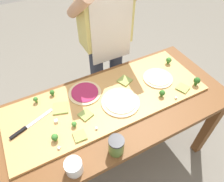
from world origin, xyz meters
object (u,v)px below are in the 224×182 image
at_px(pizza_slice_near_left, 80,136).
at_px(pizza_slice_near_right, 125,81).
at_px(cheese_crumble_a, 97,128).
at_px(broccoli_floret_back_right, 162,93).
at_px(broccoli_floret_front_mid, 74,124).
at_px(cheese_crumble_b, 59,148).
at_px(flour_cup, 74,167).
at_px(broccoli_floret_back_mid, 197,81).
at_px(broccoli_floret_front_left, 52,93).
at_px(pizza_whole_cheese_artichoke, 121,102).
at_px(sauce_jar, 116,146).
at_px(chefs_knife, 26,128).
at_px(pizza_whole_beet_magenta, 85,93).
at_px(broccoli_floret_center_left, 169,60).
at_px(pizza_slice_far_right, 183,88).
at_px(broccoli_floret_center_right, 55,137).
at_px(pizza_whole_white_garlic, 158,78).
at_px(pizza_slice_far_left, 86,115).
at_px(cheese_crumble_c, 176,98).
at_px(cheese_crumble_d, 56,121).
at_px(cook_center, 106,32).
at_px(pizza_slice_center, 61,108).
at_px(broccoli_floret_back_left, 36,99).
at_px(prep_table, 116,114).

height_order(pizza_slice_near_left, pizza_slice_near_right, same).
distance_m(pizza_slice_near_left, cheese_crumble_a, 0.11).
xyz_separation_m(broccoli_floret_back_right, broccoli_floret_front_mid, (-0.63, 0.05, -0.01)).
relative_size(cheese_crumble_b, flour_cup, 0.15).
relative_size(broccoli_floret_back_mid, broccoli_floret_front_left, 1.49).
height_order(broccoli_floret_front_mid, broccoli_floret_front_left, broccoli_floret_front_left).
relative_size(pizza_whole_cheese_artichoke, cheese_crumble_b, 18.07).
relative_size(broccoli_floret_back_mid, sauce_jar, 0.58).
height_order(chefs_knife, flour_cup, flour_cup).
xyz_separation_m(pizza_whole_beet_magenta, sauce_jar, (-0.01, -0.48, 0.03)).
bearing_deg(broccoli_floret_center_left, flour_cup, -154.84).
xyz_separation_m(pizza_slice_far_right, broccoli_floret_center_right, (-0.95, 0.02, 0.03)).
height_order(pizza_slice_near_right, broccoli_floret_center_left, broccoli_floret_center_left).
xyz_separation_m(pizza_whole_white_garlic, pizza_slice_far_left, (-0.62, -0.06, -0.00)).
bearing_deg(cheese_crumble_a, broccoli_floret_back_mid, 0.45).
height_order(pizza_whole_white_garlic, sauce_jar, sauce_jar).
relative_size(pizza_whole_beet_magenta, broccoli_floret_back_right, 4.32).
distance_m(broccoli_floret_center_right, broccoli_floret_front_mid, 0.14).
relative_size(pizza_slice_far_left, cheese_crumble_c, 5.31).
distance_m(pizza_whole_cheese_artichoke, pizza_slice_near_right, 0.21).
xyz_separation_m(cheese_crumble_d, cook_center, (0.61, 0.50, 0.20)).
bearing_deg(pizza_slice_far_right, pizza_slice_near_right, 141.64).
bearing_deg(sauce_jar, cook_center, 66.65).
bearing_deg(pizza_slice_near_left, pizza_slice_far_left, 54.44).
relative_size(pizza_slice_near_right, pizza_slice_center, 0.90).
bearing_deg(cheese_crumble_d, sauce_jar, -54.11).
bearing_deg(broccoli_floret_back_left, pizza_slice_far_right, -20.72).
distance_m(pizza_whole_white_garlic, cook_center, 0.55).
bearing_deg(prep_table, cheese_crumble_c, -22.74).
distance_m(pizza_slice_near_left, broccoli_floret_back_right, 0.63).
relative_size(pizza_slice_far_right, cheese_crumble_b, 5.45).
bearing_deg(chefs_knife, broccoli_floret_front_mid, -25.14).
bearing_deg(cook_center, cheese_crumble_d, -140.42).
bearing_deg(broccoli_floret_back_left, cheese_crumble_a, -54.78).
xyz_separation_m(cheese_crumble_a, sauce_jar, (0.04, -0.17, 0.03)).
bearing_deg(cheese_crumble_a, broccoli_floret_back_left, 125.22).
height_order(chefs_knife, pizza_slice_far_left, chefs_knife).
distance_m(chefs_knife, broccoli_floret_center_left, 1.17).
distance_m(broccoli_floret_back_right, cheese_crumble_b, 0.76).
xyz_separation_m(cheese_crumble_c, sauce_jar, (-0.55, -0.14, 0.03)).
xyz_separation_m(pizza_slice_center, broccoli_floret_back_left, (-0.13, 0.13, 0.02)).
height_order(pizza_whole_cheese_artichoke, pizza_slice_center, pizza_whole_cheese_artichoke).
bearing_deg(prep_table, pizza_slice_far_right, -12.43).
bearing_deg(broccoli_floret_back_mid, pizza_whole_beet_magenta, 158.26).
height_order(cheese_crumble_c, cook_center, cook_center).
relative_size(pizza_whole_white_garlic, broccoli_floret_center_left, 3.87).
relative_size(pizza_whole_beet_magenta, pizza_whole_white_garlic, 1.03).
distance_m(broccoli_floret_center_left, cheese_crumble_b, 1.08).
bearing_deg(cheese_crumble_d, cook_center, 39.58).
distance_m(broccoli_floret_back_right, cook_center, 0.67).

